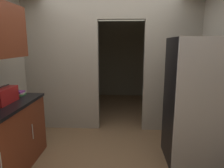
% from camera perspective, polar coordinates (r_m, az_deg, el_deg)
% --- Properties ---
extents(ground, '(20.00, 20.00, 0.00)m').
position_cam_1_polar(ground, '(3.02, -2.19, -22.58)').
color(ground, brown).
extents(kitchen_partition, '(3.33, 0.12, 2.69)m').
position_cam_1_polar(kitchen_partition, '(3.85, -1.30, 7.37)').
color(kitchen_partition, '#ADA899').
rests_on(kitchen_partition, ground).
extents(adjoining_room_shell, '(3.33, 2.77, 2.69)m').
position_cam_1_polar(adjoining_room_shell, '(5.72, 0.73, 7.94)').
color(adjoining_room_shell, gray).
rests_on(adjoining_room_shell, ground).
extents(refrigerator, '(0.73, 0.75, 1.78)m').
position_cam_1_polar(refrigerator, '(3.03, 22.64, -4.84)').
color(refrigerator, black).
rests_on(refrigerator, ground).
extents(boombox, '(0.20, 0.41, 0.23)m').
position_cam_1_polar(boombox, '(2.94, -28.74, -2.95)').
color(boombox, maroon).
rests_on(boombox, lower_cabinet_run).
extents(book_stack, '(0.15, 0.15, 0.07)m').
position_cam_1_polar(book_stack, '(3.30, -25.03, -2.41)').
color(book_stack, '#388C47').
rests_on(book_stack, lower_cabinet_run).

